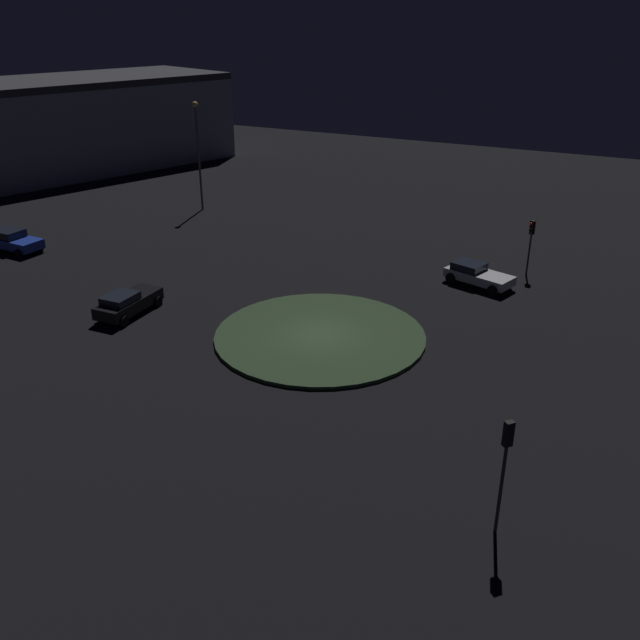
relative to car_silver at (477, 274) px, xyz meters
The scene contains 9 objects.
ground_plane 12.69m from the car_silver, 115.78° to the right, with size 117.82×117.82×0.00m, color black.
roundabout_island 12.68m from the car_silver, 115.78° to the right, with size 11.44×11.44×0.21m, color #2D4228.
car_silver is the anchor object (origin of this frame).
car_blue 33.30m from the car_silver, 164.93° to the right, with size 4.55×2.22×1.54m.
car_black 21.75m from the car_silver, 140.81° to the right, with size 2.10×4.41×1.44m.
traffic_light_southeast 23.30m from the car_silver, 73.26° to the right, with size 0.39×0.38×4.46m.
traffic_light_northeast 4.56m from the car_silver, 52.87° to the left, with size 0.37×0.40×3.73m.
streetlamp_northwest 27.67m from the car_silver, 165.54° to the left, with size 0.47×0.47×9.17m.
store_building 51.17m from the car_silver, 165.38° to the left, with size 25.15×39.09×9.46m.
Camera 1 is at (15.12, -29.82, 16.41)m, focal length 38.50 mm.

